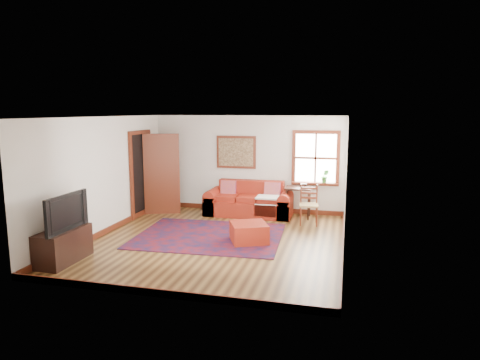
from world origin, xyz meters
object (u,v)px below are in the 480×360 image
(media_cabinet, at_px, (63,246))
(red_leather_sofa, at_px, (249,204))
(red_ottoman, at_px, (249,233))
(side_table, at_px, (298,192))
(ladder_back_chair, at_px, (309,203))

(media_cabinet, bearing_deg, red_leather_sofa, 59.98)
(red_leather_sofa, bearing_deg, red_ottoman, -77.38)
(red_ottoman, relative_size, side_table, 0.91)
(side_table, height_order, ladder_back_chair, ladder_back_chair)
(side_table, bearing_deg, red_ottoman, -108.06)
(red_ottoman, distance_m, side_table, 2.40)
(side_table, distance_m, ladder_back_chair, 0.62)
(red_leather_sofa, distance_m, ladder_back_chair, 1.64)
(ladder_back_chair, bearing_deg, red_leather_sofa, 160.99)
(red_leather_sofa, height_order, side_table, red_leather_sofa)
(side_table, bearing_deg, ladder_back_chair, -59.72)
(red_ottoman, height_order, side_table, side_table)
(red_ottoman, height_order, ladder_back_chair, ladder_back_chair)
(red_leather_sofa, relative_size, ladder_back_chair, 2.36)
(red_leather_sofa, relative_size, media_cabinet, 2.04)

